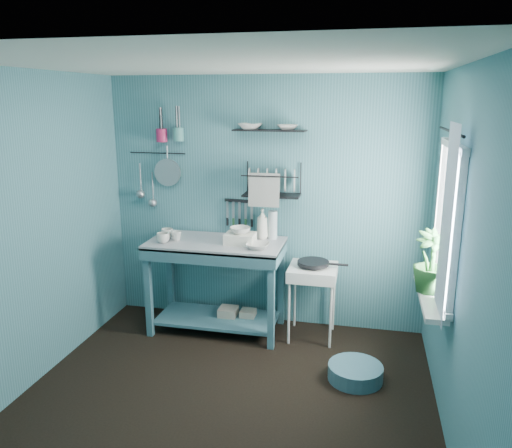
% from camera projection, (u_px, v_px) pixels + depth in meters
% --- Properties ---
extents(floor, '(3.20, 3.20, 0.00)m').
position_uv_depth(floor, '(226.00, 398.00, 3.89)').
color(floor, black).
rests_on(floor, ground).
extents(ceiling, '(3.20, 3.20, 0.00)m').
position_uv_depth(ceiling, '(220.00, 63.00, 3.28)').
color(ceiling, silver).
rests_on(ceiling, ground).
extents(wall_back, '(3.20, 0.00, 3.20)m').
position_uv_depth(wall_back, '(265.00, 203.00, 5.01)').
color(wall_back, '#3C717B').
rests_on(wall_back, ground).
extents(wall_front, '(3.20, 0.00, 3.20)m').
position_uv_depth(wall_front, '(127.00, 341.00, 2.17)').
color(wall_front, '#3C717B').
rests_on(wall_front, ground).
extents(wall_left, '(0.00, 3.00, 3.00)m').
position_uv_depth(wall_left, '(28.00, 232.00, 3.93)').
color(wall_left, '#3C717B').
rests_on(wall_left, ground).
extents(wall_right, '(0.00, 3.00, 3.00)m').
position_uv_depth(wall_right, '(459.00, 260.00, 3.25)').
color(wall_right, '#3C717B').
rests_on(wall_right, ground).
extents(work_counter, '(1.34, 0.72, 0.93)m').
position_uv_depth(work_counter, '(217.00, 286.00, 4.95)').
color(work_counter, '#366573').
rests_on(work_counter, floor).
extents(mug_left, '(0.12, 0.12, 0.10)m').
position_uv_depth(mug_left, '(163.00, 238.00, 4.78)').
color(mug_left, silver).
rests_on(mug_left, work_counter).
extents(mug_mid, '(0.14, 0.14, 0.09)m').
position_uv_depth(mug_mid, '(177.00, 236.00, 4.85)').
color(mug_mid, silver).
rests_on(mug_mid, work_counter).
extents(mug_right, '(0.17, 0.17, 0.10)m').
position_uv_depth(mug_right, '(167.00, 234.00, 4.94)').
color(mug_right, silver).
rests_on(mug_right, work_counter).
extents(wash_tub, '(0.28, 0.22, 0.10)m').
position_uv_depth(wash_tub, '(240.00, 238.00, 4.76)').
color(wash_tub, silver).
rests_on(wash_tub, work_counter).
extents(tub_bowl, '(0.20, 0.19, 0.06)m').
position_uv_depth(tub_bowl, '(240.00, 230.00, 4.74)').
color(tub_bowl, silver).
rests_on(tub_bowl, wash_tub).
extents(soap_bottle, '(0.12, 0.12, 0.30)m').
position_uv_depth(soap_bottle, '(262.00, 224.00, 4.91)').
color(soap_bottle, silver).
rests_on(soap_bottle, work_counter).
extents(water_bottle, '(0.09, 0.09, 0.28)m').
position_uv_depth(water_bottle, '(273.00, 225.00, 4.91)').
color(water_bottle, silver).
rests_on(water_bottle, work_counter).
extents(counter_bowl, '(0.22, 0.22, 0.05)m').
position_uv_depth(counter_bowl, '(258.00, 246.00, 4.60)').
color(counter_bowl, silver).
rests_on(counter_bowl, work_counter).
extents(hotplate_stand, '(0.48, 0.48, 0.72)m').
position_uv_depth(hotplate_stand, '(312.00, 302.00, 4.83)').
color(hotplate_stand, white).
rests_on(hotplate_stand, floor).
extents(frying_pan, '(0.30, 0.30, 0.03)m').
position_uv_depth(frying_pan, '(313.00, 263.00, 4.73)').
color(frying_pan, black).
rests_on(frying_pan, hotplate_stand).
extents(knife_strip, '(0.32, 0.05, 0.03)m').
position_uv_depth(knife_strip, '(240.00, 201.00, 5.03)').
color(knife_strip, black).
rests_on(knife_strip, wall_back).
extents(dish_rack, '(0.56, 0.27, 0.32)m').
position_uv_depth(dish_rack, '(272.00, 180.00, 4.80)').
color(dish_rack, black).
rests_on(dish_rack, wall_back).
extents(upper_shelf, '(0.71, 0.21, 0.02)m').
position_uv_depth(upper_shelf, '(269.00, 130.00, 4.72)').
color(upper_shelf, black).
rests_on(upper_shelf, wall_back).
extents(shelf_bowl_left, '(0.25, 0.25, 0.06)m').
position_uv_depth(shelf_bowl_left, '(250.00, 125.00, 4.75)').
color(shelf_bowl_left, silver).
rests_on(shelf_bowl_left, upper_shelf).
extents(shelf_bowl_right, '(0.22, 0.22, 0.05)m').
position_uv_depth(shelf_bowl_right, '(288.00, 122.00, 4.66)').
color(shelf_bowl_right, silver).
rests_on(shelf_bowl_right, upper_shelf).
extents(utensil_cup_magenta, '(0.11, 0.11, 0.13)m').
position_uv_depth(utensil_cup_magenta, '(162.00, 135.00, 4.99)').
color(utensil_cup_magenta, '#B22051').
rests_on(utensil_cup_magenta, wall_back).
extents(utensil_cup_teal, '(0.11, 0.11, 0.13)m').
position_uv_depth(utensil_cup_teal, '(178.00, 134.00, 4.95)').
color(utensil_cup_teal, teal).
rests_on(utensil_cup_teal, wall_back).
extents(colander, '(0.28, 0.03, 0.28)m').
position_uv_depth(colander, '(168.00, 172.00, 5.10)').
color(colander, '#9D9FA5').
rests_on(colander, wall_back).
extents(ladle_outer, '(0.01, 0.01, 0.30)m').
position_uv_depth(ladle_outer, '(140.00, 178.00, 5.19)').
color(ladle_outer, '#9D9FA5').
rests_on(ladle_outer, wall_back).
extents(ladle_inner, '(0.01, 0.01, 0.30)m').
position_uv_depth(ladle_inner, '(153.00, 186.00, 5.19)').
color(ladle_inner, '#9D9FA5').
rests_on(ladle_inner, wall_back).
extents(hook_rail, '(0.60, 0.01, 0.01)m').
position_uv_depth(hook_rail, '(157.00, 153.00, 5.10)').
color(hook_rail, black).
rests_on(hook_rail, wall_back).
extents(window_glass, '(0.00, 1.10, 1.10)m').
position_uv_depth(window_glass, '(449.00, 222.00, 3.64)').
color(window_glass, white).
rests_on(window_glass, wall_right).
extents(windowsill, '(0.16, 0.95, 0.04)m').
position_uv_depth(windowsill, '(430.00, 296.00, 3.80)').
color(windowsill, white).
rests_on(windowsill, wall_right).
extents(curtain, '(0.00, 1.35, 1.35)m').
position_uv_depth(curtain, '(446.00, 224.00, 3.36)').
color(curtain, white).
rests_on(curtain, wall_right).
extents(curtain_rod, '(0.02, 1.05, 0.02)m').
position_uv_depth(curtain_rod, '(451.00, 131.00, 3.49)').
color(curtain_rod, black).
rests_on(curtain_rod, wall_right).
extents(potted_plant, '(0.36, 0.36, 0.48)m').
position_uv_depth(potted_plant, '(431.00, 262.00, 3.79)').
color(potted_plant, '#245B28').
rests_on(potted_plant, windowsill).
extents(storage_tin_large, '(0.18, 0.18, 0.22)m').
position_uv_depth(storage_tin_large, '(228.00, 318.00, 5.07)').
color(storage_tin_large, tan).
rests_on(storage_tin_large, floor).
extents(storage_tin_small, '(0.15, 0.15, 0.20)m').
position_uv_depth(storage_tin_small, '(248.00, 319.00, 5.06)').
color(storage_tin_small, tan).
rests_on(storage_tin_small, floor).
extents(floor_basin, '(0.45, 0.45, 0.13)m').
position_uv_depth(floor_basin, '(355.00, 373.00, 4.14)').
color(floor_basin, '#3F6C7C').
rests_on(floor_basin, floor).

